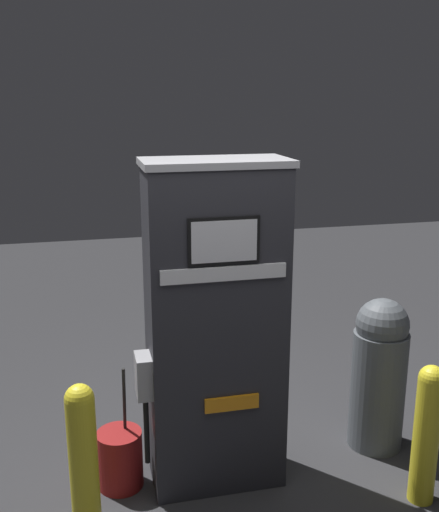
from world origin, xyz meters
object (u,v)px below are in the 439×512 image
(gas_pump, at_px, (215,329))
(trash_bin, at_px, (379,372))
(safety_bollard, at_px, (83,459))
(safety_bollard_far, at_px, (427,431))
(squeegee_bucket, at_px, (120,459))

(gas_pump, relative_size, trash_bin, 1.90)
(safety_bollard, relative_size, safety_bollard_far, 1.05)
(gas_pump, xyz_separation_m, safety_bollard_far, (1.16, -0.50, -0.55))
(safety_bollard, distance_m, trash_bin, 2.03)
(gas_pump, xyz_separation_m, squeegee_bucket, (-0.59, 0.05, -0.83))
(squeegee_bucket, bearing_deg, trash_bin, 1.97)
(squeegee_bucket, bearing_deg, safety_bollard, -117.30)
(safety_bollard, bearing_deg, safety_bollard_far, -4.19)
(safety_bollard_far, distance_m, squeegee_bucket, 1.86)
(safety_bollard, height_order, safety_bollard_far, safety_bollard)
(safety_bollard_far, xyz_separation_m, squeegee_bucket, (-1.75, 0.55, -0.28))
(safety_bollard, xyz_separation_m, safety_bollard_far, (1.96, -0.14, -0.02))
(safety_bollard, xyz_separation_m, squeegee_bucket, (0.21, 0.41, -0.30))
(safety_bollard, height_order, squeegee_bucket, safety_bollard)
(safety_bollard_far, height_order, squeegee_bucket, safety_bollard_far)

